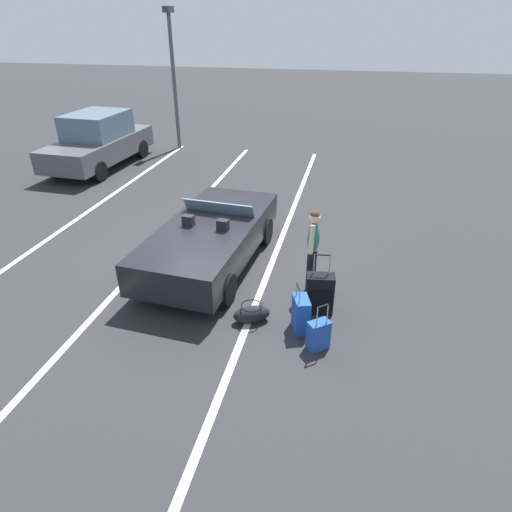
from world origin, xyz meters
TOP-DOWN VIEW (x-y plane):
  - ground_plane at (0.00, 0.00)m, footprint 80.00×80.00m
  - lot_line_near at (0.00, -1.24)m, footprint 18.00×0.12m
  - lot_line_mid at (0.00, 1.46)m, footprint 18.00×0.12m
  - lot_line_far at (0.00, 4.16)m, footprint 18.00×0.12m
  - convertible_car at (0.21, -0.02)m, footprint 4.26×2.07m
  - suitcase_large_black at (-1.20, -2.39)m, footprint 0.35×0.51m
  - suitcase_medium_bright at (-1.79, -2.14)m, footprint 0.46×0.36m
  - suitcase_small_carryon at (-2.19, -2.47)m, footprint 0.37×0.39m
  - duffel_bag at (-1.76, -1.29)m, footprint 0.55×0.71m
  - traveler_person at (-0.55, -2.16)m, footprint 0.61×0.24m
  - parked_sedan_near at (5.79, 5.91)m, footprint 4.57×2.01m
  - parking_lamp_post at (8.72, 4.17)m, footprint 0.50×0.24m

SIDE VIEW (x-z plane):
  - ground_plane at x=0.00m, z-range 0.00..0.00m
  - lot_line_near at x=0.00m, z-range 0.00..0.00m
  - lot_line_mid at x=0.00m, z-range 0.00..0.00m
  - lot_line_far at x=0.00m, z-range 0.00..0.00m
  - duffel_bag at x=-1.76m, z-range -0.01..0.33m
  - suitcase_small_carryon at x=-2.19m, z-range -0.17..0.68m
  - suitcase_medium_bright at x=-1.79m, z-range -0.12..0.74m
  - suitcase_large_black at x=-1.20m, z-range -0.19..0.93m
  - convertible_car at x=0.21m, z-range -0.03..1.21m
  - parked_sedan_near at x=5.79m, z-range -0.02..1.80m
  - traveler_person at x=-0.55m, z-range 0.10..1.76m
  - parking_lamp_post at x=8.72m, z-range 0.41..5.38m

